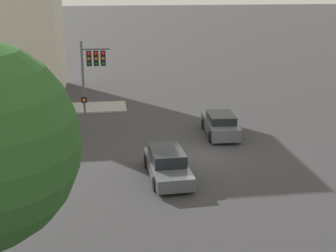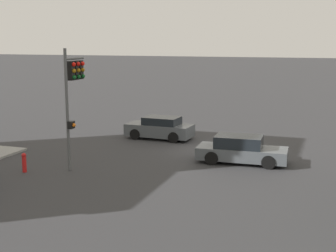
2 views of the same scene
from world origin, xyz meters
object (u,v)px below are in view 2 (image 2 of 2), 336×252
object	(u,v)px
traffic_signal	(73,83)
fire_hydrant	(24,162)
crossing_car_0	(241,150)
crossing_car_1	(160,128)

from	to	relation	value
traffic_signal	fire_hydrant	distance (m)	4.37
crossing_car_0	fire_hydrant	distance (m)	10.58
crossing_car_1	traffic_signal	bearing A→B (deg)	81.94
crossing_car_0	crossing_car_1	bearing A→B (deg)	142.29
traffic_signal	fire_hydrant	bearing A→B (deg)	-140.92
traffic_signal	crossing_car_0	distance (m)	8.91
crossing_car_0	crossing_car_1	world-z (taller)	crossing_car_1
crossing_car_0	fire_hydrant	xyz separation A→B (m)	(9.25, 5.14, -0.17)
crossing_car_0	traffic_signal	bearing A→B (deg)	-157.14
crossing_car_0	fire_hydrant	size ratio (longest dim) A/B	4.96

